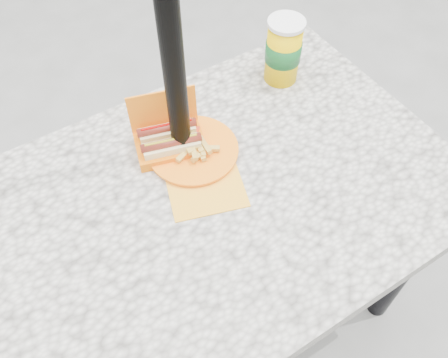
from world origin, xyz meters
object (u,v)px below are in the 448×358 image
umbrella_pole (170,37)px  soda_cup (283,51)px  fries_plate (193,152)px  hotdog_box (169,140)px

umbrella_pole → soda_cup: umbrella_pole is taller
umbrella_pole → fries_plate: bearing=-59.5°
soda_cup → umbrella_pole: bearing=-166.4°
fries_plate → umbrella_pole: bearing=120.5°
soda_cup → hotdog_box: bearing=-170.5°
fries_plate → hotdog_box: bearing=126.3°
fries_plate → soda_cup: (0.36, 0.12, 0.08)m
umbrella_pole → soda_cup: size_ratio=11.51×
umbrella_pole → fries_plate: umbrella_pole is taller
umbrella_pole → hotdog_box: bearing=131.9°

